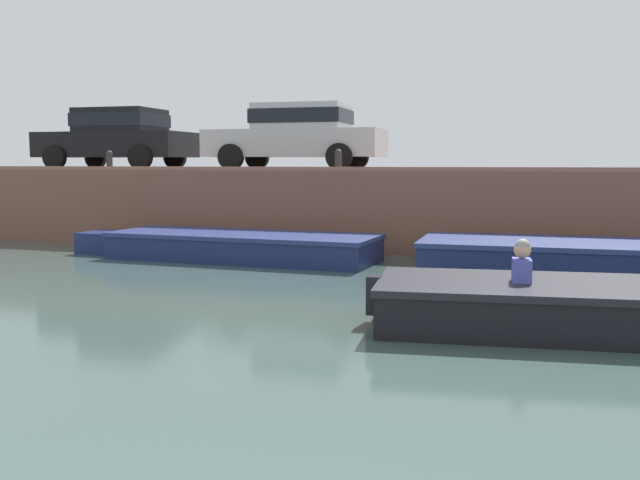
# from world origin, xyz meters

# --- Properties ---
(ground_plane) EXTENTS (400.00, 400.00, 0.00)m
(ground_plane) POSITION_xyz_m (0.00, 6.37, 0.00)
(ground_plane) COLOR #384C47
(far_quay_wall) EXTENTS (60.00, 6.00, 1.70)m
(far_quay_wall) POSITION_xyz_m (0.00, 15.73, 0.85)
(far_quay_wall) COLOR brown
(far_quay_wall) RESTS_ON ground
(far_wall_coping) EXTENTS (60.00, 0.24, 0.08)m
(far_wall_coping) POSITION_xyz_m (0.00, 12.85, 1.74)
(far_wall_coping) COLOR #925F4C
(far_wall_coping) RESTS_ON far_quay_wall
(boat_moored_west_navy) EXTENTS (6.29, 1.98, 0.52)m
(boat_moored_west_navy) POSITION_xyz_m (-4.41, 11.27, 0.26)
(boat_moored_west_navy) COLOR navy
(boat_moored_west_navy) RESTS_ON ground
(boat_moored_central_navy) EXTENTS (6.91, 2.19, 0.57)m
(boat_moored_central_navy) POSITION_xyz_m (2.53, 11.13, 0.28)
(boat_moored_central_navy) COLOR navy
(boat_moored_central_navy) RESTS_ON ground
(car_leftmost_black) EXTENTS (3.96, 2.13, 1.54)m
(car_leftmost_black) POSITION_xyz_m (-9.22, 14.82, 2.55)
(car_leftmost_black) COLOR black
(car_leftmost_black) RESTS_ON far_quay_wall
(car_left_inner_silver) EXTENTS (4.24, 2.00, 1.54)m
(car_left_inner_silver) POSITION_xyz_m (-4.29, 14.82, 2.55)
(car_left_inner_silver) COLOR #B7BABC
(car_left_inner_silver) RESTS_ON far_quay_wall
(mooring_bollard_west) EXTENTS (0.15, 0.15, 0.45)m
(mooring_bollard_west) POSITION_xyz_m (-8.26, 12.98, 1.94)
(mooring_bollard_west) COLOR #2D2B28
(mooring_bollard_west) RESTS_ON far_quay_wall
(mooring_bollard_mid) EXTENTS (0.15, 0.15, 0.45)m
(mooring_bollard_mid) POSITION_xyz_m (-2.75, 12.98, 1.94)
(mooring_bollard_mid) COLOR #2D2B28
(mooring_bollard_mid) RESTS_ON far_quay_wall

